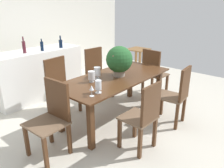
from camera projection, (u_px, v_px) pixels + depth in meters
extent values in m
plane|color=beige|center=(109.00, 114.00, 3.99)|extent=(7.04, 7.04, 0.00)
cube|color=silver|center=(25.00, 30.00, 5.12)|extent=(6.40, 0.10, 2.60)
cube|color=#4C2D19|center=(115.00, 78.00, 3.65)|extent=(2.05, 0.92, 0.03)
cube|color=#4C2D19|center=(91.00, 126.00, 2.94)|extent=(0.08, 0.08, 0.72)
cube|color=#4C2D19|center=(158.00, 88.00, 4.22)|extent=(0.08, 0.08, 0.72)
cube|color=#4C2D19|center=(60.00, 111.00, 3.35)|extent=(0.08, 0.08, 0.72)
cube|color=#4C2D19|center=(130.00, 81.00, 4.63)|extent=(0.08, 0.08, 0.72)
cube|color=#4C2D19|center=(135.00, 124.00, 3.25)|extent=(0.05, 0.05, 0.45)
cube|color=#4C2D19|center=(120.00, 133.00, 3.01)|extent=(0.05, 0.05, 0.45)
cube|color=#4C2D19|center=(155.00, 132.00, 3.03)|extent=(0.05, 0.05, 0.45)
cube|color=#4C2D19|center=(140.00, 143.00, 2.79)|extent=(0.05, 0.05, 0.45)
cube|color=brown|center=(138.00, 117.00, 2.94)|extent=(0.43, 0.42, 0.03)
cube|color=#4C2D19|center=(151.00, 104.00, 2.73)|extent=(0.39, 0.05, 0.50)
cube|color=#4C2D19|center=(162.00, 103.00, 3.91)|extent=(0.05, 0.05, 0.45)
cube|color=#4C2D19|center=(154.00, 110.00, 3.66)|extent=(0.05, 0.05, 0.45)
cube|color=#4C2D19|center=(184.00, 109.00, 3.70)|extent=(0.05, 0.05, 0.45)
cube|color=#4C2D19|center=(177.00, 117.00, 3.45)|extent=(0.05, 0.05, 0.45)
cube|color=brown|center=(170.00, 96.00, 3.60)|extent=(0.45, 0.50, 0.03)
cube|color=#4C2D19|center=(185.00, 84.00, 3.39)|extent=(0.37, 0.07, 0.51)
cube|color=#4C2D19|center=(167.00, 85.00, 4.78)|extent=(0.05, 0.05, 0.45)
cube|color=#4C2D19|center=(152.00, 81.00, 5.03)|extent=(0.05, 0.05, 0.45)
cube|color=#4C2D19|center=(158.00, 89.00, 4.55)|extent=(0.05, 0.05, 0.45)
cube|color=#4C2D19|center=(143.00, 84.00, 4.80)|extent=(0.05, 0.05, 0.45)
cube|color=brown|center=(155.00, 74.00, 4.71)|extent=(0.46, 0.49, 0.03)
cube|color=#4C2D19|center=(151.00, 63.00, 4.49)|extent=(0.07, 0.42, 0.53)
cube|color=#4C2D19|center=(99.00, 92.00, 4.39)|extent=(0.05, 0.05, 0.45)
cube|color=#4C2D19|center=(113.00, 87.00, 4.65)|extent=(0.05, 0.05, 0.45)
cube|color=#4C2D19|center=(88.00, 87.00, 4.63)|extent=(0.05, 0.05, 0.45)
cube|color=#4C2D19|center=(102.00, 83.00, 4.88)|extent=(0.05, 0.05, 0.45)
cube|color=brown|center=(100.00, 77.00, 4.55)|extent=(0.50, 0.46, 0.03)
cube|color=#4C2D19|center=(94.00, 61.00, 4.58)|extent=(0.43, 0.08, 0.55)
cube|color=#4C2D19|center=(63.00, 108.00, 3.73)|extent=(0.05, 0.05, 0.45)
cube|color=#4C2D19|center=(80.00, 100.00, 4.04)|extent=(0.05, 0.05, 0.45)
cube|color=#4C2D19|center=(50.00, 103.00, 3.92)|extent=(0.05, 0.05, 0.45)
cube|color=#4C2D19|center=(67.00, 95.00, 4.23)|extent=(0.05, 0.05, 0.45)
cube|color=brown|center=(64.00, 89.00, 3.90)|extent=(0.51, 0.46, 0.03)
cube|color=#4C2D19|center=(55.00, 72.00, 3.91)|extent=(0.44, 0.08, 0.53)
cube|color=#4C2D19|center=(27.00, 141.00, 2.85)|extent=(0.05, 0.05, 0.45)
cube|color=#4C2D19|center=(45.00, 153.00, 2.62)|extent=(0.05, 0.05, 0.45)
cube|color=#4C2D19|center=(50.00, 129.00, 3.12)|extent=(0.05, 0.05, 0.45)
cube|color=#4C2D19|center=(69.00, 139.00, 2.89)|extent=(0.05, 0.05, 0.45)
cube|color=brown|center=(46.00, 124.00, 2.79)|extent=(0.46, 0.49, 0.03)
cube|color=#4C2D19|center=(57.00, 99.00, 2.84)|extent=(0.06, 0.43, 0.51)
cylinder|color=gray|center=(119.00, 72.00, 3.67)|extent=(0.19, 0.19, 0.12)
sphere|color=#235628|center=(119.00, 59.00, 3.59)|extent=(0.43, 0.43, 0.43)
sphere|color=#C64C56|center=(128.00, 55.00, 3.70)|extent=(0.05, 0.05, 0.05)
sphere|color=#C64C56|center=(117.00, 60.00, 3.80)|extent=(0.05, 0.05, 0.05)
sphere|color=#C64C56|center=(127.00, 61.00, 3.52)|extent=(0.06, 0.06, 0.06)
sphere|color=#C64C56|center=(114.00, 56.00, 3.42)|extent=(0.04, 0.04, 0.04)
sphere|color=#C64C56|center=(125.00, 53.00, 3.66)|extent=(0.05, 0.05, 0.05)
sphere|color=#C64C56|center=(123.00, 60.00, 3.70)|extent=(0.06, 0.06, 0.06)
cylinder|color=silver|center=(97.00, 78.00, 3.56)|extent=(0.07, 0.07, 0.01)
cylinder|color=silver|center=(97.00, 77.00, 3.55)|extent=(0.03, 0.03, 0.04)
cylinder|color=silver|center=(97.00, 71.00, 3.52)|extent=(0.11, 0.11, 0.14)
cylinder|color=silver|center=(98.00, 93.00, 2.99)|extent=(0.09, 0.09, 0.01)
cylinder|color=silver|center=(98.00, 91.00, 2.98)|extent=(0.02, 0.02, 0.04)
cylinder|color=silver|center=(98.00, 85.00, 2.95)|extent=(0.09, 0.09, 0.13)
cylinder|color=silver|center=(92.00, 82.00, 3.41)|extent=(0.07, 0.07, 0.01)
cylinder|color=silver|center=(92.00, 80.00, 3.40)|extent=(0.02, 0.02, 0.03)
cylinder|color=silver|center=(91.00, 75.00, 3.37)|extent=(0.11, 0.11, 0.13)
cylinder|color=silver|center=(92.00, 96.00, 2.89)|extent=(0.06, 0.06, 0.00)
cylinder|color=silver|center=(92.00, 93.00, 2.88)|extent=(0.01, 0.01, 0.08)
cone|color=silver|center=(92.00, 88.00, 2.85)|extent=(0.06, 0.06, 0.06)
cube|color=white|center=(38.00, 74.00, 4.62)|extent=(1.83, 0.65, 0.99)
cylinder|color=#511E28|center=(24.00, 47.00, 4.16)|extent=(0.06, 0.06, 0.22)
cylinder|color=#511E28|center=(23.00, 39.00, 4.11)|extent=(0.03, 0.03, 0.09)
cylinder|color=#0F1E38|center=(61.00, 44.00, 4.66)|extent=(0.07, 0.07, 0.17)
cylinder|color=#0F1E38|center=(60.00, 38.00, 4.62)|extent=(0.03, 0.03, 0.09)
cylinder|color=#0F1E38|center=(42.00, 46.00, 4.36)|extent=(0.06, 0.06, 0.18)
cylinder|color=#0F1E38|center=(41.00, 40.00, 4.32)|extent=(0.02, 0.02, 0.05)
cube|color=brown|center=(138.00, 49.00, 5.96)|extent=(0.53, 0.51, 0.02)
cube|color=brown|center=(140.00, 65.00, 5.80)|extent=(0.05, 0.05, 0.70)
cube|color=brown|center=(149.00, 62.00, 6.12)|extent=(0.05, 0.05, 0.70)
cube|color=brown|center=(126.00, 62.00, 6.06)|extent=(0.05, 0.05, 0.70)
cube|color=brown|center=(136.00, 59.00, 6.38)|extent=(0.05, 0.05, 0.70)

